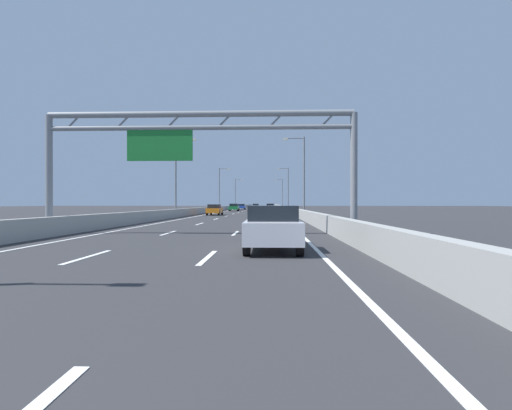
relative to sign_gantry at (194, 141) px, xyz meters
name	(u,v)px	position (x,y,z in m)	size (l,w,h in m)	color
ground_plane	(256,209)	(0.27, 79.24, -4.84)	(260.00, 260.00, 0.00)	#2D2D30
lane_dash_left_1	(88,257)	(-1.53, -8.26, -4.83)	(0.16, 3.00, 0.01)	white
lane_dash_left_2	(168,233)	(-1.53, 0.74, -4.83)	(0.16, 3.00, 0.01)	white
lane_dash_left_3	(200,224)	(-1.53, 9.74, -4.83)	(0.16, 3.00, 0.01)	white
lane_dash_left_4	(216,219)	(-1.53, 18.74, -4.83)	(0.16, 3.00, 0.01)	white
lane_dash_left_5	(226,216)	(-1.53, 27.74, -4.83)	(0.16, 3.00, 0.01)	white
lane_dash_left_6	(233,214)	(-1.53, 36.74, -4.83)	(0.16, 3.00, 0.01)	white
lane_dash_left_7	(238,212)	(-1.53, 45.74, -4.83)	(0.16, 3.00, 0.01)	white
lane_dash_left_8	(242,211)	(-1.53, 54.74, -4.83)	(0.16, 3.00, 0.01)	white
lane_dash_left_9	(245,210)	(-1.53, 63.74, -4.83)	(0.16, 3.00, 0.01)	white
lane_dash_left_10	(248,210)	(-1.53, 72.74, -4.83)	(0.16, 3.00, 0.01)	white
lane_dash_left_11	(250,209)	(-1.53, 81.74, -4.83)	(0.16, 3.00, 0.01)	white
lane_dash_left_12	(251,209)	(-1.53, 90.74, -4.83)	(0.16, 3.00, 0.01)	white
lane_dash_left_13	(253,208)	(-1.53, 99.74, -4.83)	(0.16, 3.00, 0.01)	white
lane_dash_left_14	(254,208)	(-1.53, 108.74, -4.83)	(0.16, 3.00, 0.01)	white
lane_dash_left_15	(255,208)	(-1.53, 117.74, -4.83)	(0.16, 3.00, 0.01)	white
lane_dash_left_16	(256,207)	(-1.53, 126.74, -4.83)	(0.16, 3.00, 0.01)	white
lane_dash_left_17	(257,207)	(-1.53, 135.74, -4.83)	(0.16, 3.00, 0.01)	white
lane_dash_right_1	(208,257)	(2.07, -8.26, -4.83)	(0.16, 3.00, 0.01)	white
lane_dash_right_2	(235,233)	(2.07, 0.74, -4.83)	(0.16, 3.00, 0.01)	white
lane_dash_right_3	(246,224)	(2.07, 9.74, -4.83)	(0.16, 3.00, 0.01)	white
lane_dash_right_4	(252,219)	(2.07, 18.74, -4.83)	(0.16, 3.00, 0.01)	white
lane_dash_right_5	(255,216)	(2.07, 27.74, -4.83)	(0.16, 3.00, 0.01)	white
lane_dash_right_6	(257,214)	(2.07, 36.74, -4.83)	(0.16, 3.00, 0.01)	white
lane_dash_right_7	(259,212)	(2.07, 45.74, -4.83)	(0.16, 3.00, 0.01)	white
lane_dash_right_8	(261,211)	(2.07, 54.74, -4.83)	(0.16, 3.00, 0.01)	white
lane_dash_right_9	(262,210)	(2.07, 63.74, -4.83)	(0.16, 3.00, 0.01)	white
lane_dash_right_10	(262,210)	(2.07, 72.74, -4.83)	(0.16, 3.00, 0.01)	white
lane_dash_right_11	(263,209)	(2.07, 81.74, -4.83)	(0.16, 3.00, 0.01)	white
lane_dash_right_12	(264,209)	(2.07, 90.74, -4.83)	(0.16, 3.00, 0.01)	white
lane_dash_right_13	(264,208)	(2.07, 99.74, -4.83)	(0.16, 3.00, 0.01)	white
lane_dash_right_14	(264,208)	(2.07, 108.74, -4.83)	(0.16, 3.00, 0.01)	white
lane_dash_right_15	(265,208)	(2.07, 117.74, -4.83)	(0.16, 3.00, 0.01)	white
lane_dash_right_16	(265,207)	(2.07, 126.74, -4.83)	(0.16, 3.00, 0.01)	white
lane_dash_right_17	(265,207)	(2.07, 135.74, -4.83)	(0.16, 3.00, 0.01)	white
edge_line_left	(231,210)	(-4.98, 67.24, -4.83)	(0.16, 176.00, 0.01)	white
edge_line_right	(277,210)	(5.52, 67.24, -4.83)	(0.16, 176.00, 0.01)	white
barrier_left	(233,207)	(-6.63, 89.24, -4.36)	(0.45, 220.00, 0.95)	#9E9E99
barrier_right	(281,207)	(7.17, 89.24, -4.36)	(0.45, 220.00, 0.95)	#9E9E99
sign_gantry	(194,141)	(0.00, 0.00, 0.00)	(16.15, 0.36, 6.36)	gray
streetlamp_left_mid	(178,172)	(-7.20, 25.88, 0.56)	(2.58, 0.28, 9.50)	slate
streetlamp_right_mid	(302,171)	(7.73, 25.88, 0.56)	(2.58, 0.28, 9.50)	slate
streetlamp_left_far	(220,186)	(-7.20, 65.27, 0.56)	(2.58, 0.28, 9.50)	slate
streetlamp_right_far	(287,186)	(7.73, 65.27, 0.56)	(2.58, 0.28, 9.50)	slate
streetlamp_left_distant	(236,192)	(-7.20, 104.66, 0.56)	(2.58, 0.28, 9.50)	slate
streetlamp_right_distant	(282,192)	(7.73, 104.66, 0.56)	(2.58, 0.28, 9.50)	slate
white_car	(273,227)	(4.01, -6.20, -4.06)	(1.84, 4.55, 1.53)	silver
blue_car	(242,207)	(-3.20, 75.90, -4.10)	(1.79, 4.15, 1.41)	#2347AD
green_car	(234,207)	(-3.44, 58.05, -4.06)	(1.86, 4.34, 1.51)	#1E7A38
red_car	(269,206)	(3.78, 84.42, -4.07)	(1.81, 4.36, 1.48)	red
black_car	(271,207)	(4.05, 69.39, -4.07)	(1.71, 4.18, 1.50)	black
silver_car	(256,206)	(0.15, 81.23, -4.09)	(1.75, 4.37, 1.46)	#A8ADB2
orange_car	(215,210)	(-3.51, 31.30, -4.10)	(1.76, 4.50, 1.45)	orange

